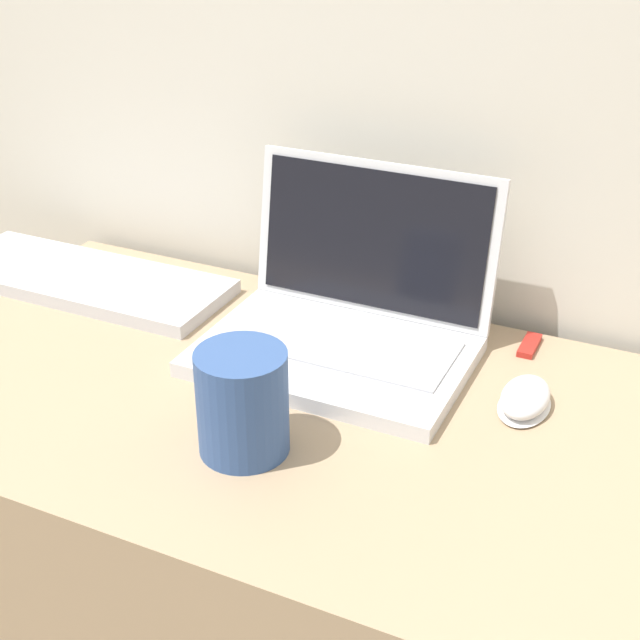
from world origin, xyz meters
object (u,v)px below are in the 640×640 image
Objects in this scene: laptop at (348,314)px; computer_mouse at (525,398)px; external_keyboard at (85,280)px; usb_stick at (529,345)px; drink_cup at (243,401)px.

computer_mouse is at bearing -10.10° from laptop.
external_keyboard is at bearing 179.68° from laptop.
usb_stick is (0.64, 0.10, -0.01)m from external_keyboard.
computer_mouse reaches higher than usb_stick.
computer_mouse is 0.67m from external_keyboard.
drink_cup is 0.42m from usb_stick.
drink_cup is 0.27× the size of external_keyboard.
laptop is 0.25m from drink_cup.
drink_cup is 0.33m from computer_mouse.
external_keyboard is 7.32× the size of usb_stick.
usb_stick is (-0.03, 0.14, -0.01)m from computer_mouse.
laptop is at bearing 87.24° from drink_cup.
laptop is 0.24m from usb_stick.
external_keyboard is 0.65m from usb_stick.
drink_cup is at bearing -141.06° from computer_mouse.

